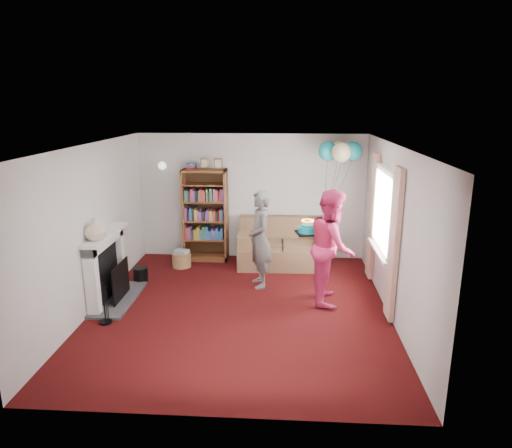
# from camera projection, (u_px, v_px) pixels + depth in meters

# --- Properties ---
(ground) EXTENTS (5.00, 5.00, 0.00)m
(ground) POSITION_uv_depth(u_px,v_px,m) (240.00, 309.00, 7.04)
(ground) COLOR black
(ground) RESTS_ON ground
(wall_back) EXTENTS (4.50, 0.02, 2.50)m
(wall_back) POSITION_uv_depth(u_px,v_px,m) (252.00, 197.00, 9.13)
(wall_back) COLOR silver
(wall_back) RESTS_ON ground
(wall_left) EXTENTS (0.02, 5.00, 2.50)m
(wall_left) POSITION_uv_depth(u_px,v_px,m) (90.00, 229.00, 6.85)
(wall_left) COLOR silver
(wall_left) RESTS_ON ground
(wall_right) EXTENTS (0.02, 5.00, 2.50)m
(wall_right) POSITION_uv_depth(u_px,v_px,m) (395.00, 234.00, 6.57)
(wall_right) COLOR silver
(wall_right) RESTS_ON ground
(ceiling) EXTENTS (4.50, 5.00, 0.01)m
(ceiling) POSITION_uv_depth(u_px,v_px,m) (239.00, 145.00, 6.39)
(ceiling) COLOR white
(ceiling) RESTS_ON wall_back
(fireplace) EXTENTS (0.55, 1.80, 1.12)m
(fireplace) POSITION_uv_depth(u_px,v_px,m) (110.00, 270.00, 7.22)
(fireplace) COLOR #3F3F42
(fireplace) RESTS_ON ground
(window_bay) EXTENTS (0.14, 2.02, 2.20)m
(window_bay) POSITION_uv_depth(u_px,v_px,m) (383.00, 226.00, 7.17)
(window_bay) COLOR white
(window_bay) RESTS_ON ground
(wall_sconce) EXTENTS (0.16, 0.23, 0.16)m
(wall_sconce) POSITION_uv_depth(u_px,v_px,m) (162.00, 166.00, 8.93)
(wall_sconce) COLOR gold
(wall_sconce) RESTS_ON ground
(bookcase) EXTENTS (0.87, 0.42, 2.04)m
(bookcase) POSITION_uv_depth(u_px,v_px,m) (206.00, 216.00, 9.08)
(bookcase) COLOR #472B14
(bookcase) RESTS_ON ground
(sofa) EXTENTS (1.70, 0.90, 0.90)m
(sofa) POSITION_uv_depth(u_px,v_px,m) (282.00, 247.00, 8.91)
(sofa) COLOR brown
(sofa) RESTS_ON ground
(wicker_basket) EXTENTS (0.36, 0.36, 0.33)m
(wicker_basket) POSITION_uv_depth(u_px,v_px,m) (182.00, 259.00, 8.81)
(wicker_basket) COLOR #A07B4A
(wicker_basket) RESTS_ON ground
(person_striped) EXTENTS (0.56, 0.70, 1.68)m
(person_striped) POSITION_uv_depth(u_px,v_px,m) (260.00, 239.00, 7.73)
(person_striped) COLOR black
(person_striped) RESTS_ON ground
(person_magenta) EXTENTS (0.74, 0.92, 1.81)m
(person_magenta) POSITION_uv_depth(u_px,v_px,m) (332.00, 247.00, 7.13)
(person_magenta) COLOR #D22A5E
(person_magenta) RESTS_ON ground
(birthday_cake) EXTENTS (0.35, 0.35, 0.22)m
(birthday_cake) POSITION_uv_depth(u_px,v_px,m) (307.00, 229.00, 7.29)
(birthday_cake) COLOR black
(birthday_cake) RESTS_ON ground
(balloons) EXTENTS (0.79, 0.79, 1.73)m
(balloons) POSITION_uv_depth(u_px,v_px,m) (340.00, 151.00, 8.30)
(balloons) COLOR #3F3F3F
(balloons) RESTS_ON ground
(mantel_vase) EXTENTS (0.41, 0.41, 0.33)m
(mantel_vase) POSITION_uv_depth(u_px,v_px,m) (95.00, 229.00, 6.69)
(mantel_vase) COLOR beige
(mantel_vase) RESTS_ON fireplace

